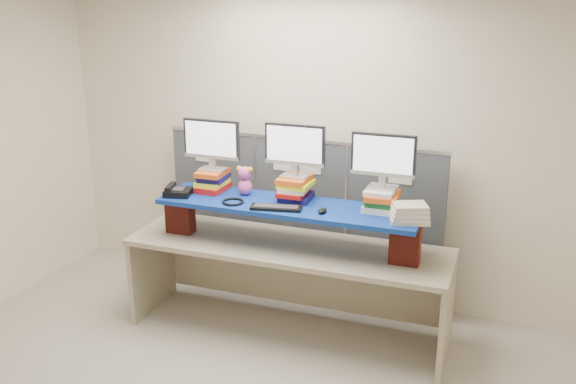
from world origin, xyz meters
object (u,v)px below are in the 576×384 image
at_px(keyboard, 276,208).
at_px(desk_phone, 177,191).
at_px(monitor_center, 295,147).
at_px(blue_board, 288,206).
at_px(monitor_left, 212,142).
at_px(desk, 288,263).
at_px(monitor_right, 383,158).

xyz_separation_m(keyboard, desk_phone, (-0.89, -0.00, 0.02)).
bearing_deg(monitor_center, desk_phone, -166.88).
bearing_deg(blue_board, monitor_left, 170.58).
relative_size(desk, keyboard, 6.38).
bearing_deg(desk, monitor_center, 83.29).
relative_size(monitor_right, desk_phone, 1.94).
bearing_deg(desk_phone, keyboard, -16.01).
distance_m(monitor_left, keyboard, 0.83).
xyz_separation_m(blue_board, monitor_left, (-0.72, 0.09, 0.44)).
bearing_deg(monitor_left, desk_phone, -135.05).
bearing_deg(monitor_left, monitor_center, 0.00).
bearing_deg(desk_phone, monitor_right, -5.80).
bearing_deg(monitor_center, desk, -96.71).
bearing_deg(keyboard, monitor_center, 66.18).
xyz_separation_m(desk, desk_phone, (-0.93, -0.15, 0.54)).
relative_size(desk, desk_phone, 10.46).
distance_m(monitor_center, monitor_right, 0.71).
relative_size(blue_board, monitor_left, 4.26).
relative_size(monitor_right, keyboard, 1.18).
bearing_deg(monitor_left, blue_board, -9.42).
distance_m(blue_board, monitor_right, 0.85).
bearing_deg(monitor_right, blue_board, -170.66).
relative_size(blue_board, keyboard, 5.04).
height_order(desk, blue_board, blue_board).
bearing_deg(blue_board, keyboard, -107.79).
bearing_deg(monitor_left, desk, -9.42).
distance_m(blue_board, monitor_center, 0.47).
xyz_separation_m(desk, monitor_right, (0.71, 0.15, 0.92)).
bearing_deg(monitor_right, keyboard, -161.14).
height_order(monitor_right, desk_phone, monitor_right).
bearing_deg(keyboard, monitor_right, 7.92).
xyz_separation_m(desk, keyboard, (-0.04, -0.15, 0.52)).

